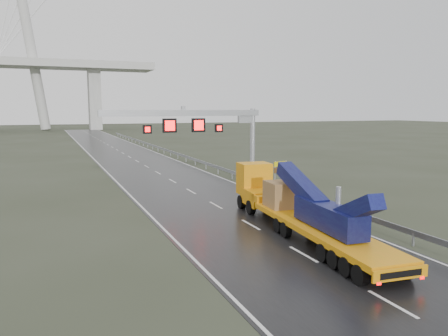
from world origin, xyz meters
name	(u,v)px	position (x,y,z in m)	size (l,w,h in m)	color
ground	(283,243)	(0.00, 0.00, 0.00)	(400.00, 400.00, 0.00)	#2E3323
road	(137,161)	(0.00, 40.00, 0.01)	(11.00, 200.00, 0.02)	black
guardrail	(203,162)	(6.10, 30.00, 0.70)	(0.20, 140.00, 1.40)	gray
sign_gantry	(206,126)	(2.10, 17.99, 5.61)	(14.90, 1.20, 7.42)	#A7A6A2
heavy_haul_truck	(290,203)	(1.92, 2.53, 1.53)	(3.85, 16.94, 3.95)	orange
exit_sign_pair	(280,170)	(7.66, 13.84, 1.82)	(1.49, 0.44, 2.60)	#909498
striped_barrier	(269,179)	(8.00, 16.56, 0.56)	(0.66, 0.35, 1.11)	red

